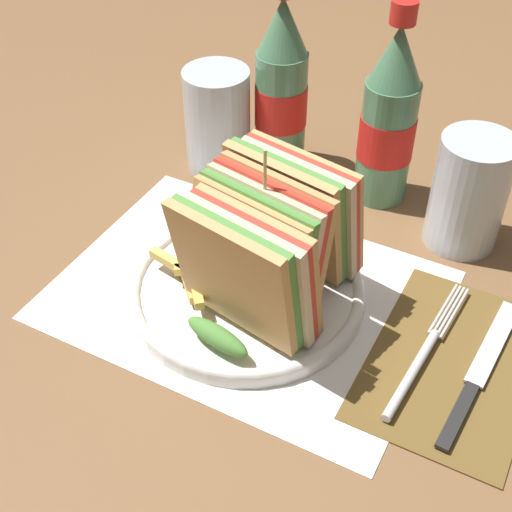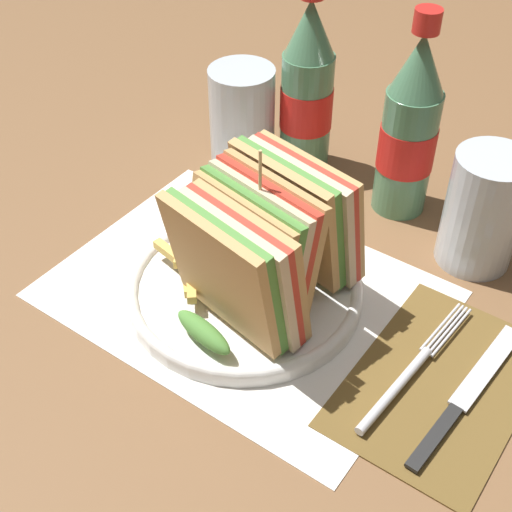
# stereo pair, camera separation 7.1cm
# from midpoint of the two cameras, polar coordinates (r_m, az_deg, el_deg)

# --- Properties ---
(ground_plane) EXTENTS (4.00, 4.00, 0.00)m
(ground_plane) POSITION_cam_midpoint_polar(r_m,az_deg,el_deg) (0.70, -2.57, -5.38)
(ground_plane) COLOR brown
(placemat) EXTENTS (0.38, 0.28, 0.00)m
(placemat) POSITION_cam_midpoint_polar(r_m,az_deg,el_deg) (0.73, -3.56, -3.23)
(placemat) COLOR silver
(placemat) RESTS_ON ground_plane
(plate_main) EXTENTS (0.24, 0.24, 0.02)m
(plate_main) POSITION_cam_midpoint_polar(r_m,az_deg,el_deg) (0.72, -3.58, -2.83)
(plate_main) COLOR white
(plate_main) RESTS_ON ground_plane
(club_sandwich) EXTENTS (0.14, 0.21, 0.17)m
(club_sandwich) POSITION_cam_midpoint_polar(r_m,az_deg,el_deg) (0.66, -2.27, 0.88)
(club_sandwich) COLOR tan
(club_sandwich) RESTS_ON plate_main
(fries_pile) EXTENTS (0.10, 0.10, 0.02)m
(fries_pile) POSITION_cam_midpoint_polar(r_m,az_deg,el_deg) (0.72, -7.19, -1.23)
(fries_pile) COLOR #E0B756
(fries_pile) RESTS_ON plate_main
(ketchup_blob) EXTENTS (0.04, 0.03, 0.01)m
(ketchup_blob) POSITION_cam_midpoint_polar(r_m,az_deg,el_deg) (0.74, -6.94, 0.30)
(ketchup_blob) COLOR maroon
(ketchup_blob) RESTS_ON plate_main
(napkin) EXTENTS (0.14, 0.22, 0.00)m
(napkin) POSITION_cam_midpoint_polar(r_m,az_deg,el_deg) (0.68, 12.54, -8.49)
(napkin) COLOR brown
(napkin) RESTS_ON ground_plane
(fork) EXTENTS (0.03, 0.19, 0.01)m
(fork) POSITION_cam_midpoint_polar(r_m,az_deg,el_deg) (0.67, 9.94, -8.48)
(fork) COLOR silver
(fork) RESTS_ON napkin
(knife) EXTENTS (0.03, 0.20, 0.00)m
(knife) POSITION_cam_midpoint_polar(r_m,az_deg,el_deg) (0.67, 14.55, -9.12)
(knife) COLOR black
(knife) RESTS_ON napkin
(coke_bottle_near) EXTENTS (0.06, 0.06, 0.24)m
(coke_bottle_near) POSITION_cam_midpoint_polar(r_m,az_deg,el_deg) (0.87, -0.38, 13.15)
(coke_bottle_near) COLOR #4C7F5B
(coke_bottle_near) RESTS_ON ground_plane
(coke_bottle_far) EXTENTS (0.06, 0.06, 0.24)m
(coke_bottle_far) POSITION_cam_midpoint_polar(r_m,az_deg,el_deg) (0.81, 8.07, 10.62)
(coke_bottle_far) COLOR #4C7F5B
(coke_bottle_far) RESTS_ON ground_plane
(glass_near) EXTENTS (0.08, 0.08, 0.13)m
(glass_near) POSITION_cam_midpoint_polar(r_m,az_deg,el_deg) (0.78, 14.10, 4.36)
(glass_near) COLOR silver
(glass_near) RESTS_ON ground_plane
(glass_far) EXTENTS (0.08, 0.08, 0.13)m
(glass_far) POSITION_cam_midpoint_polar(r_m,az_deg,el_deg) (0.88, -5.46, 10.68)
(glass_far) COLOR silver
(glass_far) RESTS_ON ground_plane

